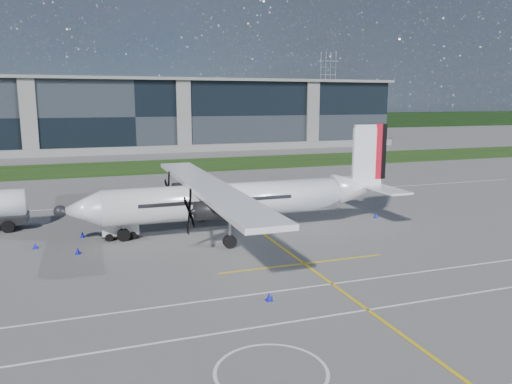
{
  "coord_description": "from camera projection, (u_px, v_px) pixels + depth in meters",
  "views": [
    {
      "loc": [
        -10.74,
        -35.39,
        10.9
      ],
      "look_at": [
        3.01,
        3.88,
        3.22
      ],
      "focal_mm": 35.0,
      "sensor_mm": 36.0,
      "label": 1
    }
  ],
  "objects": [
    {
      "name": "safety_cone_nose_stbd",
      "position": [
        82.0,
        234.0,
        40.17
      ],
      "size": [
        0.36,
        0.36,
        0.5
      ],
      "primitive_type": "cone",
      "color": "#0A10B8",
      "rests_on": "ground"
    },
    {
      "name": "safety_cone_nose_port",
      "position": [
        78.0,
        251.0,
        35.84
      ],
      "size": [
        0.36,
        0.36,
        0.5
      ],
      "primitive_type": "cone",
      "color": "#0A10B8",
      "rests_on": "ground"
    },
    {
      "name": "ground_crew_person",
      "position": [
        117.0,
        227.0,
        39.75
      ],
      "size": [
        0.7,
        0.88,
        1.92
      ],
      "primitive_type": "imported",
      "rotation": [
        0.0,
        0.0,
        1.38
      ],
      "color": "#F25907",
      "rests_on": "ground"
    },
    {
      "name": "baggage_tug",
      "position": [
        120.0,
        227.0,
        39.96
      ],
      "size": [
        3.03,
        1.82,
        1.82
      ],
      "primitive_type": null,
      "color": "silver",
      "rests_on": "ground"
    },
    {
      "name": "tree_line",
      "position": [
        114.0,
        124.0,
        167.72
      ],
      "size": [
        400.0,
        6.0,
        6.0
      ],
      "primitive_type": "cube",
      "color": "black",
      "rests_on": "ground"
    },
    {
      "name": "pylon_east",
      "position": [
        328.0,
        90.0,
        202.44
      ],
      "size": [
        9.0,
        4.6,
        30.0
      ],
      "primitive_type": null,
      "color": "gray",
      "rests_on": "ground"
    },
    {
      "name": "safety_cone_portwing",
      "position": [
        269.0,
        296.0,
        27.49
      ],
      "size": [
        0.36,
        0.36,
        0.5
      ],
      "primitive_type": "cone",
      "color": "#0A10B8",
      "rests_on": "ground"
    },
    {
      "name": "safety_cone_tail",
      "position": [
        376.0,
        215.0,
        46.81
      ],
      "size": [
        0.36,
        0.36,
        0.5
      ],
      "primitive_type": "cone",
      "color": "#0A10B8",
      "rests_on": "ground"
    },
    {
      "name": "yellow_taxiway_centerline",
      "position": [
        235.0,
        214.0,
        48.58
      ],
      "size": [
        0.2,
        70.0,
        0.01
      ],
      "primitive_type": "cube",
      "color": "yellow",
      "rests_on": "ground"
    },
    {
      "name": "turboprop_aircraft",
      "position": [
        238.0,
        180.0,
        41.38
      ],
      "size": [
        28.29,
        29.34,
        8.8
      ],
      "primitive_type": null,
      "color": "white",
      "rests_on": "ground"
    },
    {
      "name": "terminal_building",
      "position": [
        131.0,
        116.0,
        111.21
      ],
      "size": [
        120.0,
        20.0,
        15.0
      ],
      "primitive_type": "cube",
      "color": "black",
      "rests_on": "ground"
    },
    {
      "name": "white_lane_line",
      "position": [
        316.0,
        318.0,
        25.32
      ],
      "size": [
        90.0,
        0.15,
        0.01
      ],
      "primitive_type": "cube",
      "color": "white",
      "rests_on": "ground"
    },
    {
      "name": "ground",
      "position": [
        159.0,
        173.0,
        75.45
      ],
      "size": [
        400.0,
        400.0,
        0.0
      ],
      "primitive_type": "plane",
      "color": "#5A5855",
      "rests_on": "ground"
    },
    {
      "name": "grass_strip",
      "position": [
        151.0,
        167.0,
        82.87
      ],
      "size": [
        400.0,
        18.0,
        0.04
      ],
      "primitive_type": "cube",
      "color": "#1C3A0F",
      "rests_on": "ground"
    },
    {
      "name": "safety_cone_fwd",
      "position": [
        35.0,
        245.0,
        37.14
      ],
      "size": [
        0.36,
        0.36,
        0.5
      ],
      "primitive_type": "cone",
      "color": "#0A10B8",
      "rests_on": "ground"
    }
  ]
}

